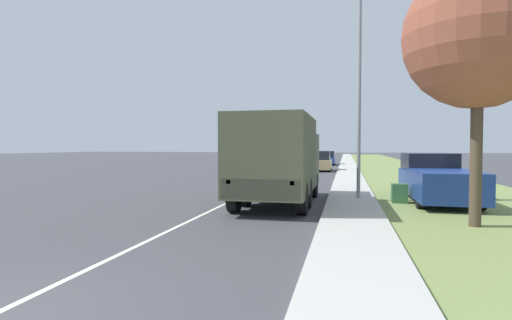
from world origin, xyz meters
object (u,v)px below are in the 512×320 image
Objects in this scene: car_nearest_ahead at (257,166)px; car_fourth_ahead at (304,155)px; car_second_ahead at (320,162)px; military_truck at (278,157)px; car_third_ahead at (326,159)px; pickup_truck at (436,178)px; lamp_post at (354,73)px.

car_nearest_ahead is 33.96m from car_fourth_ahead.
car_second_ahead is (3.73, 7.71, -0.01)m from car_nearest_ahead.
car_nearest_ahead is at bearing 105.91° from military_truck.
car_third_ahead is 0.71× the size of pickup_truck.
military_truck is 46.54m from car_fourth_ahead.
car_third_ahead is 29.70m from pickup_truck.
pickup_truck reaches higher than car_third_ahead.
military_truck is 1.61× the size of car_second_ahead.
car_third_ahead is at bearing 94.72° from lamp_post.
pickup_truck is at bearing 21.40° from military_truck.
lamp_post is (2.46, -29.73, 4.18)m from car_third_ahead.
car_second_ahead is at bearing 97.60° from lamp_post.
car_nearest_ahead is at bearing -89.60° from car_fourth_ahead.
car_nearest_ahead is 1.18× the size of car_third_ahead.
car_fourth_ahead is at bearing 102.12° from pickup_truck.
car_nearest_ahead reaches higher than car_fourth_ahead.
pickup_truck is 0.71× the size of lamp_post.
car_fourth_ahead is 45.15m from pickup_truck.
car_nearest_ahead is at bearing 132.23° from pickup_truck.
lamp_post is at bearing -169.80° from pickup_truck.
car_fourth_ahead is at bearing 98.18° from lamp_post.
car_nearest_ahead is 1.18× the size of car_second_ahead.
pickup_truck is (5.51, -29.18, 0.17)m from car_third_ahead.
car_third_ahead is 15.48m from car_fourth_ahead.
car_second_ahead reaches higher than car_third_ahead.
car_third_ahead is at bearing 89.65° from military_truck.
pickup_truck is (9.48, -44.14, 0.14)m from car_fourth_ahead.
car_second_ahead is 1.00× the size of car_third_ahead.
car_nearest_ahead is at bearing -115.79° from car_second_ahead.
car_second_ahead is at bearing 107.13° from pickup_truck.
car_second_ahead is 19.06m from lamp_post.
car_second_ahead is (0.19, 20.13, -0.94)m from military_truck.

